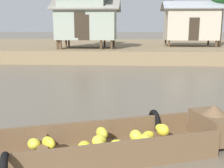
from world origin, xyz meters
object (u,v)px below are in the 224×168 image
Objects in this scene: stilt_house_mid_left at (87,23)px; stilt_house_mid_right at (191,23)px; stilt_house_left at (83,16)px; banana_boat at (97,144)px.

stilt_house_mid_left is 8.80m from stilt_house_mid_right.
stilt_house_left is 9.06m from stilt_house_mid_right.
stilt_house_left is 0.94× the size of stilt_house_mid_right.
banana_boat is 19.99m from stilt_house_mid_right.
banana_boat is 1.21× the size of stilt_house_mid_right.
stilt_house_mid_left is at bearing -3.18° from stilt_house_left.
banana_boat is 16.94m from stilt_house_left.
banana_boat is at bearing -106.61° from stilt_house_mid_right.
stilt_house_mid_right reaches higher than banana_boat.
stilt_house_mid_left is (0.26, -0.01, -0.50)m from stilt_house_left.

